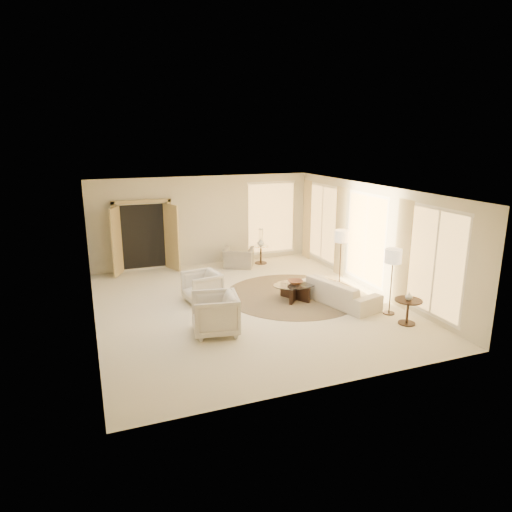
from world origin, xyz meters
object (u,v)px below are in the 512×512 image
object	(u,v)px
coffee_table	(295,290)
floor_lamp_near	(341,239)
armchair_left	(202,286)
end_table	(408,307)
side_table	(261,253)
accent_chair	(238,255)
bowl	(295,282)
sofa	(339,291)
side_vase	(261,242)
floor_lamp_far	(393,259)
armchair_right	(215,312)
end_vase	(409,296)

from	to	relation	value
coffee_table	floor_lamp_near	world-z (taller)	floor_lamp_near
armchair_left	end_table	bearing A→B (deg)	44.19
armchair_left	side_table	bearing A→B (deg)	127.74
accent_chair	bowl	xyz separation A→B (m)	(0.38, -3.31, 0.06)
sofa	side_table	distance (m)	4.08
armchair_left	accent_chair	size ratio (longest dim) A/B	0.91
end_table	side_vase	size ratio (longest dim) A/B	2.41
side_table	coffee_table	bearing A→B (deg)	-97.13
floor_lamp_far	coffee_table	bearing A→B (deg)	135.31
armchair_left	bowl	bearing A→B (deg)	64.19
sofa	armchair_right	world-z (taller)	armchair_right
sofa	accent_chair	size ratio (longest dim) A/B	2.21
sofa	side_table	bearing A→B (deg)	-8.56
end_vase	armchair_right	bearing A→B (deg)	165.80
accent_chair	coffee_table	bearing A→B (deg)	122.53
bowl	sofa	bearing A→B (deg)	-33.05
armchair_right	bowl	xyz separation A→B (m)	(2.43, 1.22, -0.01)
armchair_left	bowl	world-z (taller)	armchair_left
side_table	bowl	bearing A→B (deg)	-97.13
armchair_left	side_table	world-z (taller)	armchair_left
end_vase	side_vase	world-z (taller)	side_vase
coffee_table	floor_lamp_far	world-z (taller)	floor_lamp_far
bowl	side_vase	bearing A→B (deg)	82.87
armchair_right	side_vase	xyz separation A→B (m)	(2.86, 4.67, 0.24)
end_table	bowl	size ratio (longest dim) A/B	1.55
armchair_left	bowl	size ratio (longest dim) A/B	2.21
sofa	side_vase	world-z (taller)	side_vase
armchair_right	end_table	xyz separation A→B (m)	(4.06, -1.03, -0.09)
accent_chair	coffee_table	xyz separation A→B (m)	(0.38, -3.31, -0.14)
end_table	floor_lamp_near	bearing A→B (deg)	90.00
armchair_left	side_table	xyz separation A→B (m)	(2.65, 2.76, -0.07)
floor_lamp_far	armchair_left	bearing A→B (deg)	149.05
side_vase	armchair_right	bearing A→B (deg)	-121.45
bowl	end_vase	xyz separation A→B (m)	(1.64, -2.25, 0.18)
coffee_table	side_vase	bearing A→B (deg)	82.87
end_table	side_vase	world-z (taller)	side_vase
end_vase	side_vase	size ratio (longest dim) A/B	0.70
armchair_right	side_table	distance (m)	5.48
end_table	bowl	world-z (taller)	end_table
armchair_left	floor_lamp_near	distance (m)	3.96
end_table	bowl	bearing A→B (deg)	126.06
bowl	armchair_left	bearing A→B (deg)	162.67
coffee_table	end_vase	size ratio (longest dim) A/B	7.19
sofa	accent_chair	bearing A→B (deg)	3.05
floor_lamp_near	side_vase	xyz separation A→B (m)	(-1.20, 2.86, -0.61)
side_table	floor_lamp_near	distance (m)	3.25
armchair_right	side_table	xyz separation A→B (m)	(2.86, 4.67, -0.11)
sofa	coffee_table	world-z (taller)	sofa
armchair_right	end_vase	xyz separation A→B (m)	(4.06, -1.03, 0.17)
sofa	floor_lamp_near	distance (m)	1.73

